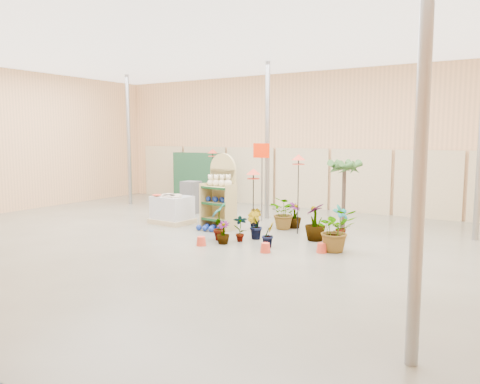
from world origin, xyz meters
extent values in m
cube|color=#5E5C50|center=(0.00, 0.00, -0.05)|extent=(15.00, 12.00, 0.10)
cube|color=white|center=(0.00, 0.00, 4.55)|extent=(15.00, 12.00, 0.10)
cube|color=tan|center=(0.00, 6.05, 2.25)|extent=(15.00, 0.10, 4.50)
cylinder|color=gray|center=(5.50, -3.50, 2.25)|extent=(0.14, 0.14, 4.50)
cylinder|color=gray|center=(-5.50, 3.50, 2.25)|extent=(0.14, 0.14, 4.50)
cylinder|color=gray|center=(0.00, 3.50, 2.25)|extent=(0.14, 0.14, 4.50)
cube|color=tan|center=(-6.00, 5.92, 1.00)|extent=(1.90, 0.06, 2.00)
cube|color=tan|center=(-4.00, 5.92, 1.00)|extent=(1.90, 0.06, 2.00)
cube|color=tan|center=(-2.00, 5.92, 1.00)|extent=(1.90, 0.06, 2.00)
cube|color=tan|center=(0.00, 5.92, 1.00)|extent=(1.90, 0.06, 2.00)
cube|color=tan|center=(2.00, 5.92, 1.00)|extent=(1.90, 0.06, 2.00)
cube|color=tan|center=(4.00, 5.92, 1.00)|extent=(1.90, 0.06, 2.00)
cube|color=tan|center=(-0.30, 1.64, 0.78)|extent=(0.82, 0.16, 1.55)
cylinder|color=tan|center=(-0.30, 1.64, 1.55)|extent=(0.82, 0.16, 0.82)
cube|color=tan|center=(-0.30, 1.40, 0.27)|extent=(0.83, 0.54, 0.04)
cube|color=#0F3819|center=(-0.30, 1.17, 0.27)|extent=(0.78, 0.11, 0.05)
cube|color=tan|center=(-0.30, 1.40, 0.68)|extent=(0.83, 0.54, 0.04)
cube|color=#0F3819|center=(-0.30, 1.17, 0.68)|extent=(0.78, 0.11, 0.05)
cube|color=tan|center=(-0.30, 1.40, 1.10)|extent=(0.83, 0.54, 0.04)
cube|color=#0F3819|center=(-0.30, 1.17, 1.10)|extent=(0.78, 0.11, 0.05)
cube|color=tan|center=(-0.69, 1.40, 0.59)|extent=(0.09, 0.46, 1.19)
cube|color=tan|center=(0.09, 1.40, 0.59)|extent=(0.09, 0.46, 1.19)
sphere|color=#F7E4B9|center=(-0.57, 1.45, 1.20)|extent=(0.16, 0.16, 0.16)
sphere|color=#F7E4B9|center=(-0.57, 1.45, 1.33)|extent=(0.13, 0.13, 0.13)
sphere|color=#F7E4B9|center=(-0.39, 1.45, 1.20)|extent=(0.17, 0.17, 0.17)
sphere|color=#F7E4B9|center=(-0.39, 1.45, 1.34)|extent=(0.13, 0.13, 0.13)
sphere|color=#F7E4B9|center=(-0.21, 1.45, 1.21)|extent=(0.18, 0.18, 0.18)
sphere|color=#F7E4B9|center=(-0.21, 1.45, 1.35)|extent=(0.13, 0.13, 0.13)
sphere|color=#F7E4B9|center=(-0.03, 1.45, 1.21)|extent=(0.19, 0.19, 0.19)
sphere|color=#F7E4B9|center=(-0.03, 1.45, 1.36)|extent=(0.13, 0.13, 0.13)
sphere|color=navy|center=(-0.59, 1.38, 0.77)|extent=(0.14, 0.14, 0.14)
sphere|color=navy|center=(-0.47, 1.49, 0.77)|extent=(0.14, 0.14, 0.14)
sphere|color=navy|center=(-0.36, 1.38, 0.77)|extent=(0.14, 0.14, 0.14)
sphere|color=navy|center=(-0.24, 1.49, 0.77)|extent=(0.14, 0.14, 0.14)
sphere|color=navy|center=(-0.12, 1.38, 0.77)|extent=(0.14, 0.14, 0.14)
sphere|color=navy|center=(-0.01, 1.49, 0.77)|extent=(0.14, 0.14, 0.14)
sphere|color=navy|center=(-0.64, 1.01, 0.07)|extent=(0.15, 0.15, 0.15)
sphere|color=navy|center=(-0.54, 1.25, 0.07)|extent=(0.15, 0.15, 0.15)
sphere|color=navy|center=(-0.44, 1.01, 0.07)|extent=(0.15, 0.15, 0.15)
sphere|color=navy|center=(-0.35, 1.25, 0.07)|extent=(0.15, 0.15, 0.15)
sphere|color=navy|center=(-0.25, 1.01, 0.07)|extent=(0.15, 0.15, 0.15)
sphere|color=navy|center=(-0.16, 1.25, 0.07)|extent=(0.15, 0.15, 0.15)
cube|color=tan|center=(-1.86, 1.43, 0.07)|extent=(1.12, 0.95, 0.13)
cube|color=silver|center=(-1.86, 1.43, 0.44)|extent=(1.02, 0.86, 0.62)
cylinder|color=tan|center=(-2.08, 1.30, 0.77)|extent=(0.35, 0.35, 0.04)
cylinder|color=tan|center=(-1.86, 1.30, 0.77)|extent=(0.35, 0.35, 0.04)
cylinder|color=tan|center=(-1.63, 1.30, 0.77)|extent=(0.35, 0.35, 0.04)
cylinder|color=tan|center=(-2.08, 1.56, 0.77)|extent=(0.35, 0.35, 0.04)
cylinder|color=tan|center=(-1.86, 1.56, 0.77)|extent=(0.35, 0.35, 0.04)
cube|color=#3C3C3D|center=(-2.48, 3.10, 0.25)|extent=(0.50, 0.50, 0.50)
cube|color=#3C3C3D|center=(-2.48, 3.10, 0.75)|extent=(0.50, 0.50, 0.50)
cube|color=#194027|center=(-3.80, 5.20, 0.90)|extent=(2.00, 0.30, 1.80)
cylinder|color=gray|center=(0.10, 3.00, 1.10)|extent=(0.05, 0.05, 2.20)
cube|color=red|center=(0.10, 2.96, 2.00)|extent=(0.50, 0.03, 0.40)
cylinder|color=black|center=(0.94, 1.06, 0.70)|extent=(0.02, 0.02, 1.40)
cylinder|color=red|center=(0.94, 1.06, 1.40)|extent=(0.30, 0.30, 0.02)
cone|color=red|center=(0.94, 1.06, 1.57)|extent=(0.34, 0.34, 0.14)
cylinder|color=black|center=(1.70, 1.94, 0.86)|extent=(0.02, 0.02, 1.72)
cylinder|color=red|center=(1.70, 1.94, 1.72)|extent=(0.30, 0.30, 0.02)
cone|color=red|center=(1.70, 1.94, 1.89)|extent=(0.34, 0.34, 0.14)
cylinder|color=black|center=(-2.52, 4.36, 0.87)|extent=(0.02, 0.02, 1.73)
cylinder|color=red|center=(-2.52, 4.36, 1.73)|extent=(0.30, 0.30, 0.02)
cone|color=red|center=(-2.52, 4.36, 1.90)|extent=(0.34, 0.34, 0.14)
cylinder|color=#3F3024|center=(2.46, 3.08, 0.77)|extent=(0.10, 0.10, 1.55)
imported|color=#2C5623|center=(0.43, 0.36, 0.45)|extent=(0.51, 0.57, 0.89)
imported|color=#2C5623|center=(1.08, 0.89, 0.33)|extent=(0.37, 0.30, 0.65)
imported|color=#2C5623|center=(2.34, 1.49, 0.43)|extent=(0.51, 0.51, 0.86)
imported|color=#2C5623|center=(2.77, 2.00, 0.40)|extent=(0.46, 0.50, 0.79)
imported|color=#2C5623|center=(0.60, 1.78, 0.30)|extent=(0.37, 0.32, 0.59)
imported|color=#2C5623|center=(1.16, 2.30, 0.42)|extent=(0.94, 0.87, 0.85)
imported|color=#2C5623|center=(0.73, 0.08, 0.26)|extent=(0.32, 0.32, 0.52)
imported|color=#2C5623|center=(0.93, 0.49, 0.31)|extent=(0.39, 0.35, 0.62)
imported|color=#2C5623|center=(1.73, 0.35, 0.28)|extent=(0.29, 0.34, 0.57)
imported|color=#2C5623|center=(3.11, 0.74, 0.46)|extent=(1.09, 1.07, 0.92)
imported|color=#2C5623|center=(1.30, 2.59, 0.34)|extent=(0.40, 0.40, 0.67)
camera|label=1|loc=(6.41, -8.46, 2.40)|focal=35.00mm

